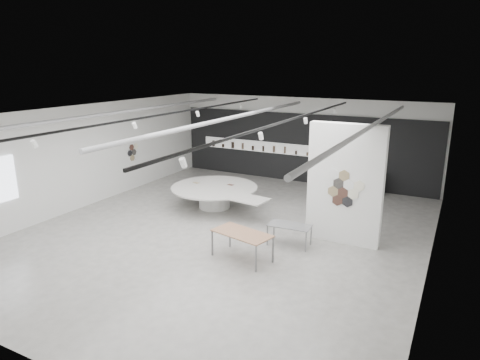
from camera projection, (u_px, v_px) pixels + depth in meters
The scene contains 7 objects.
room at pixel (222, 169), 13.25m from camera, with size 12.02×14.02×3.82m.
back_wall_display at pixel (299, 148), 19.31m from camera, with size 11.80×0.27×3.10m.
partition_column at pixel (345, 185), 12.57m from camera, with size 2.20×0.38×3.60m.
display_island at pixel (216, 194), 15.93m from camera, with size 4.29×3.63×0.82m.
sample_table_wood at pixel (242, 235), 11.68m from camera, with size 1.79×1.17×0.77m.
sample_table_stone at pixel (290, 227), 12.61m from camera, with size 1.28×0.69×0.64m.
kitchen_counter at pixel (364, 182), 17.86m from camera, with size 1.69×0.80×1.29m.
Camera 1 is at (6.38, -11.14, 5.24)m, focal length 32.00 mm.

